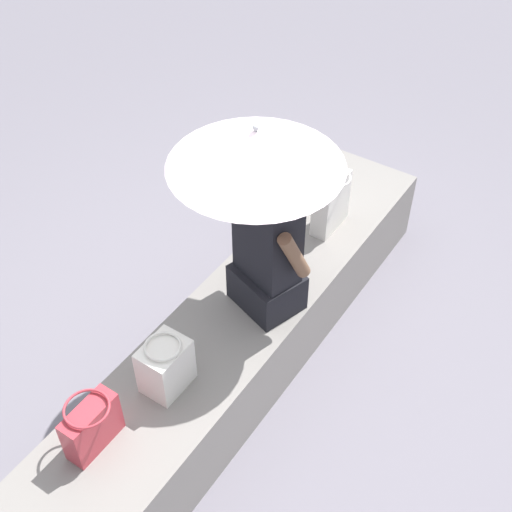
{
  "coord_description": "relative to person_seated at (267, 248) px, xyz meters",
  "views": [
    {
      "loc": [
        -1.99,
        -1.4,
        3.14
      ],
      "look_at": [
        0.05,
        -0.04,
        0.83
      ],
      "focal_mm": 47.46,
      "sensor_mm": 36.0,
      "label": 1
    }
  ],
  "objects": [
    {
      "name": "handbag_black",
      "position": [
        0.73,
        0.03,
        -0.2
      ],
      "size": [
        0.28,
        0.21,
        0.37
      ],
      "color": "silver",
      "rests_on": "stone_bench"
    },
    {
      "name": "ground_plane",
      "position": [
        -0.09,
        0.08,
        -0.87
      ],
      "size": [
        14.0,
        14.0,
        0.0
      ],
      "primitive_type": "plane",
      "color": "slate"
    },
    {
      "name": "person_seated",
      "position": [
        0.0,
        0.0,
        0.0
      ],
      "size": [
        0.37,
        0.51,
        0.9
      ],
      "color": "black",
      "rests_on": "stone_bench"
    },
    {
      "name": "tote_bag_canvas",
      "position": [
        -1.13,
        0.17,
        -0.26
      ],
      "size": [
        0.27,
        0.2,
        0.26
      ],
      "color": "#B2333D",
      "rests_on": "stone_bench"
    },
    {
      "name": "shoulder_bag_spare",
      "position": [
        -0.71,
        0.1,
        -0.25
      ],
      "size": [
        0.23,
        0.18,
        0.29
      ],
      "color": "silver",
      "rests_on": "stone_bench"
    },
    {
      "name": "stone_bench",
      "position": [
        -0.09,
        0.08,
        -0.63
      ],
      "size": [
        3.14,
        0.59,
        0.48
      ],
      "primitive_type": "cube",
      "color": "gray",
      "rests_on": "ground"
    },
    {
      "name": "parasol",
      "position": [
        -0.02,
        0.06,
        0.58
      ],
      "size": [
        0.82,
        0.82,
        1.09
      ],
      "color": "#B7B7BC",
      "rests_on": "stone_bench"
    }
  ]
}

